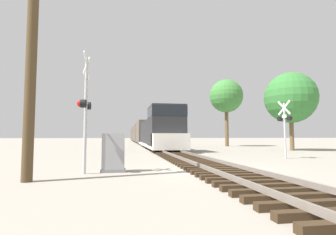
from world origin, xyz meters
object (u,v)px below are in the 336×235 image
at_px(crossing_signal_far, 285,123).
at_px(utility_pole, 32,45).
at_px(tree_far_right, 291,98).
at_px(tree_mid_background, 226,96).
at_px(crossing_signal_near, 85,107).
at_px(freight_train, 141,133).
at_px(relay_cabinet, 113,153).

distance_m(crossing_signal_far, utility_pole, 14.59).
xyz_separation_m(crossing_signal_far, tree_far_right, (6.37, 8.47, 2.97)).
bearing_deg(tree_mid_background, utility_pole, -123.39).
relative_size(crossing_signal_near, crossing_signal_far, 1.24).
distance_m(crossing_signal_near, crossing_signal_far, 12.50).
bearing_deg(crossing_signal_near, tree_mid_background, 154.14).
bearing_deg(utility_pole, freight_train, 82.25).
distance_m(crossing_signal_near, relay_cabinet, 2.11).
bearing_deg(relay_cabinet, utility_pole, -143.73).
relative_size(freight_train, utility_pole, 8.82).
bearing_deg(tree_far_right, utility_pole, -142.69).
height_order(freight_train, utility_pole, utility_pole).
bearing_deg(crossing_signal_near, utility_pole, -38.43).
height_order(crossing_signal_far, tree_far_right, tree_far_right).
relative_size(freight_train, crossing_signal_near, 16.33).
bearing_deg(relay_cabinet, crossing_signal_far, 22.94).
height_order(crossing_signal_far, tree_mid_background, tree_mid_background).
height_order(crossing_signal_near, tree_far_right, tree_far_right).
distance_m(freight_train, tree_far_right, 36.81).
height_order(freight_train, tree_mid_background, tree_mid_background).
bearing_deg(relay_cabinet, tree_far_right, 37.47).
relative_size(relay_cabinet, tree_mid_background, 0.16).
bearing_deg(tree_far_right, relay_cabinet, -142.53).
bearing_deg(tree_mid_background, tree_far_right, -79.56).
bearing_deg(tree_mid_background, crossing_signal_far, -102.09).
bearing_deg(tree_mid_background, crossing_signal_near, -122.56).
height_order(freight_train, relay_cabinet, freight_train).
relative_size(freight_train, tree_mid_background, 7.89).
distance_m(crossing_signal_far, relay_cabinet, 11.46).
relative_size(tree_far_right, tree_mid_background, 0.82).
relative_size(relay_cabinet, tree_far_right, 0.19).
bearing_deg(tree_far_right, tree_mid_background, 100.44).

